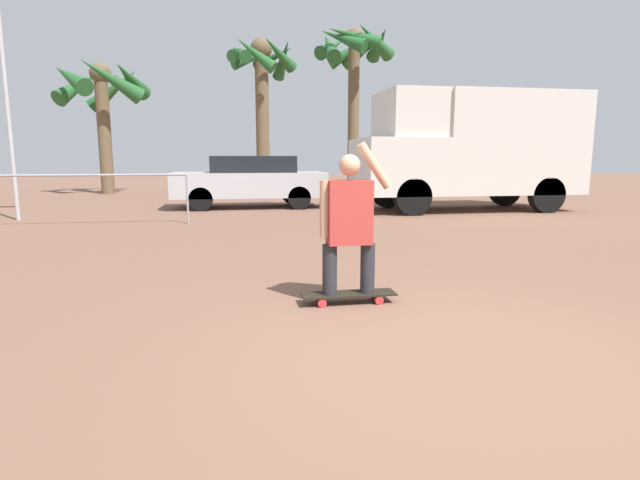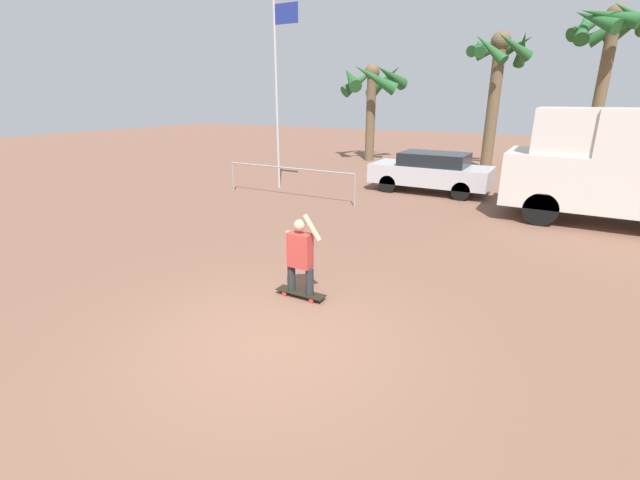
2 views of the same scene
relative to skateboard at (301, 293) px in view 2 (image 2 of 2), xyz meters
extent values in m
plane|color=brown|center=(0.37, -1.44, -0.08)|extent=(80.00, 80.00, 0.00)
cube|color=black|center=(0.00, 0.00, 0.01)|extent=(0.92, 0.25, 0.02)
cylinder|color=red|center=(-0.28, -0.10, -0.04)|extent=(0.08, 0.03, 0.08)
cylinder|color=red|center=(-0.28, 0.10, -0.04)|extent=(0.08, 0.03, 0.08)
cylinder|color=red|center=(0.28, -0.10, -0.04)|extent=(0.08, 0.03, 0.08)
cylinder|color=red|center=(0.28, 0.10, -0.04)|extent=(0.08, 0.03, 0.08)
cylinder|color=#28282D|center=(-0.19, 0.00, 0.26)|extent=(0.14, 0.14, 0.48)
cylinder|color=#28282D|center=(0.19, 0.00, 0.26)|extent=(0.14, 0.14, 0.48)
cube|color=#B23833|center=(0.00, 0.00, 0.81)|extent=(0.42, 0.22, 0.61)
sphere|color=tan|center=(0.00, 0.00, 1.25)|extent=(0.20, 0.20, 0.20)
cylinder|color=tan|center=(-0.24, 0.00, 0.84)|extent=(0.09, 0.09, 0.54)
cylinder|color=tan|center=(0.24, 0.00, 1.24)|extent=(0.35, 0.09, 0.45)
cylinder|color=black|center=(3.31, 7.10, 0.38)|extent=(0.92, 0.28, 0.92)
cylinder|color=black|center=(3.31, 9.12, 0.38)|extent=(0.92, 0.28, 0.92)
cube|color=silver|center=(3.22, 8.11, 1.10)|extent=(2.06, 2.30, 1.44)
cube|color=black|center=(2.81, 8.11, 1.39)|extent=(0.04, 1.95, 0.72)
cube|color=silver|center=(3.53, 8.11, 2.42)|extent=(1.44, 2.11, 1.20)
cylinder|color=black|center=(-1.89, 9.06, 0.24)|extent=(0.64, 0.22, 0.64)
cylinder|color=black|center=(-1.89, 10.62, 0.24)|extent=(0.64, 0.22, 0.64)
cylinder|color=black|center=(0.76, 9.06, 0.24)|extent=(0.64, 0.22, 0.64)
cylinder|color=black|center=(0.76, 10.62, 0.24)|extent=(0.64, 0.22, 0.64)
cube|color=#BCBCC1|center=(-0.57, 9.84, 0.58)|extent=(4.27, 1.78, 0.68)
cube|color=black|center=(-0.46, 9.84, 1.15)|extent=(2.35, 1.56, 0.45)
cylinder|color=brown|center=(4.58, 18.38, 3.30)|extent=(0.51, 0.51, 6.76)
sphere|color=brown|center=(4.58, 18.38, 6.68)|extent=(0.82, 0.82, 0.82)
cone|color=#235B28|center=(5.28, 19.29, 6.35)|extent=(2.24, 1.93, 1.65)
cone|color=#235B28|center=(4.72, 19.52, 6.33)|extent=(2.37, 0.91, 1.71)
cone|color=#235B28|center=(3.70, 19.12, 6.40)|extent=(2.02, 2.22, 1.51)
cone|color=#235B28|center=(3.43, 18.36, 6.29)|extent=(0.67, 2.27, 1.83)
cone|color=#235B28|center=(3.84, 17.49, 6.41)|extent=(2.23, 2.02, 1.48)
cone|color=#235B28|center=(4.30, 17.26, 6.48)|extent=(2.47, 1.20, 1.27)
cone|color=#235B28|center=(5.26, 17.45, 6.39)|extent=(2.29, 1.91, 1.54)
cylinder|color=brown|center=(0.29, 16.68, 2.81)|extent=(0.54, 0.54, 5.77)
sphere|color=brown|center=(0.29, 16.68, 5.69)|extent=(0.87, 0.87, 0.87)
cone|color=#235B28|center=(1.19, 16.85, 5.34)|extent=(0.84, 1.82, 1.57)
cone|color=#235B28|center=(0.85, 17.41, 5.51)|extent=(1.83, 1.58, 1.09)
cone|color=#235B28|center=(-0.03, 17.54, 5.49)|extent=(1.97, 1.14, 1.15)
cone|color=#235B28|center=(-0.60, 16.95, 5.53)|extent=(1.06, 1.98, 1.03)
cone|color=#235B28|center=(-0.60, 16.43, 5.49)|extent=(1.01, 1.98, 1.15)
cone|color=#235B28|center=(-0.01, 15.80, 5.35)|extent=(1.84, 1.06, 1.56)
cone|color=#235B28|center=(0.93, 16.02, 5.43)|extent=(1.69, 1.68, 1.34)
cylinder|color=brown|center=(-5.89, 16.48, 2.23)|extent=(0.50, 0.50, 4.61)
sphere|color=brown|center=(-5.89, 16.48, 4.53)|extent=(0.79, 0.79, 0.79)
cone|color=#235B28|center=(-4.75, 16.21, 4.31)|extent=(1.20, 2.52, 1.37)
cone|color=#235B28|center=(-5.66, 17.63, 4.10)|extent=(2.34, 1.08, 1.95)
cone|color=#235B28|center=(-6.86, 17.13, 4.16)|extent=(1.84, 2.30, 1.81)
cone|color=#235B28|center=(-6.77, 15.72, 4.25)|extent=(2.07, 2.25, 1.53)
cone|color=#235B28|center=(-5.30, 15.47, 4.20)|extent=(2.38, 1.76, 1.69)
cylinder|color=#B7B7BC|center=(-5.88, 7.74, 3.19)|extent=(0.09, 0.09, 6.54)
cube|color=navy|center=(-5.36, 7.74, 5.99)|extent=(0.93, 0.02, 0.65)
cylinder|color=#99999E|center=(-4.54, 6.44, 0.97)|extent=(5.05, 0.05, 0.05)
cylinder|color=#99999E|center=(-7.07, 6.44, 0.44)|extent=(0.04, 0.04, 1.05)
cylinder|color=#99999E|center=(-2.02, 6.44, 0.44)|extent=(0.04, 0.04, 1.05)
camera|label=1|loc=(-1.10, -4.57, 1.31)|focal=28.00mm
camera|label=2|loc=(3.71, -5.79, 3.29)|focal=24.00mm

